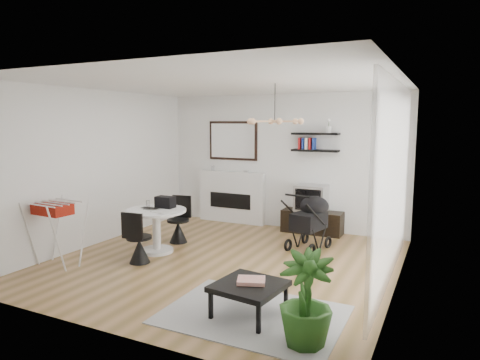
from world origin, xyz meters
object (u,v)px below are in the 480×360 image
at_px(fireplace, 232,191).
at_px(stroller, 310,224).
at_px(dining_table, 156,224).
at_px(potted_plant, 306,299).
at_px(crt_tv, 312,198).
at_px(drying_rack, 57,232).
at_px(coffee_table, 249,287).
at_px(tv_console, 312,222).

relative_size(fireplace, stroller, 2.16).
bearing_deg(fireplace, stroller, -28.88).
height_order(dining_table, potted_plant, potted_plant).
bearing_deg(crt_tv, drying_rack, -129.04).
height_order(dining_table, coffee_table, dining_table).
bearing_deg(dining_table, crt_tv, 50.41).
height_order(fireplace, crt_tv, fireplace).
bearing_deg(crt_tv, stroller, -74.19).
bearing_deg(tv_console, potted_plant, -74.38).
relative_size(tv_console, dining_table, 1.18).
relative_size(stroller, potted_plant, 1.08).
distance_m(drying_rack, coffee_table, 3.30).
bearing_deg(drying_rack, coffee_table, -1.14).
height_order(dining_table, stroller, stroller).
xyz_separation_m(fireplace, drying_rack, (-1.06, -3.66, -0.17)).
distance_m(crt_tv, stroller, 1.08).
height_order(drying_rack, stroller, stroller).
bearing_deg(potted_plant, stroller, 105.96).
xyz_separation_m(crt_tv, stroller, (0.29, -1.01, -0.26)).
height_order(fireplace, dining_table, fireplace).
bearing_deg(crt_tv, fireplace, 175.54).
bearing_deg(tv_console, drying_rack, -129.23).
height_order(crt_tv, coffee_table, crt_tv).
relative_size(dining_table, potted_plant, 1.06).
height_order(tv_console, crt_tv, crt_tv).
height_order(crt_tv, potted_plant, crt_tv).
distance_m(crt_tv, drying_rack, 4.54).
relative_size(drying_rack, coffee_table, 1.25).
relative_size(dining_table, coffee_table, 1.25).
xyz_separation_m(fireplace, dining_table, (-0.13, -2.47, -0.21)).
height_order(crt_tv, drying_rack, drying_rack).
bearing_deg(potted_plant, coffee_table, 155.90).
xyz_separation_m(fireplace, crt_tv, (1.80, -0.14, 0.01)).
xyz_separation_m(crt_tv, drying_rack, (-2.86, -3.52, -0.18)).
xyz_separation_m(stroller, coffee_table, (0.14, -2.79, -0.09)).
bearing_deg(potted_plant, tv_console, 105.62).
bearing_deg(stroller, fireplace, 163.71).
bearing_deg(dining_table, potted_plant, -30.11).
bearing_deg(coffee_table, drying_rack, 175.15).
height_order(fireplace, tv_console, fireplace).
relative_size(fireplace, drying_rack, 2.20).
distance_m(crt_tv, dining_table, 3.03).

